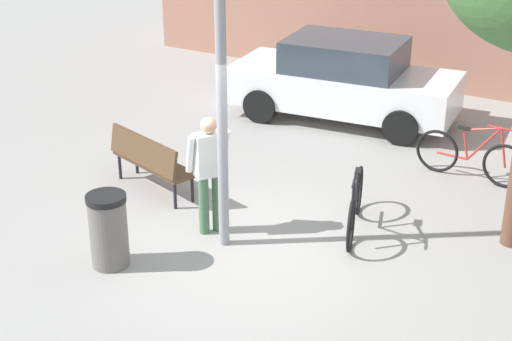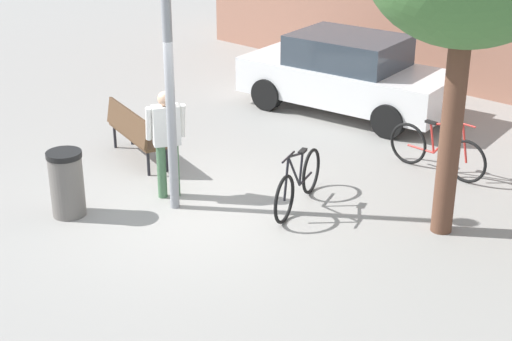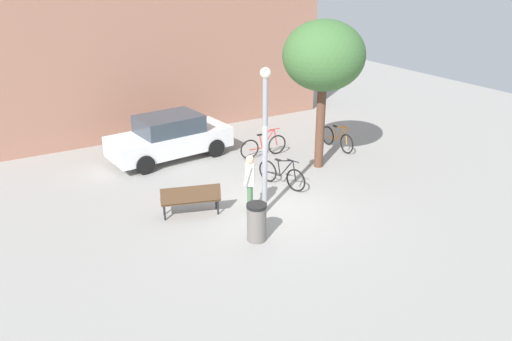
{
  "view_description": "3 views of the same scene",
  "coord_description": "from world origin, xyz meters",
  "px_view_note": "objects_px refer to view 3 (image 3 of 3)",
  "views": [
    {
      "loc": [
        4.77,
        -7.9,
        5.16
      ],
      "look_at": [
        0.01,
        0.16,
        1.0
      ],
      "focal_mm": 54.88,
      "sensor_mm": 36.0,
      "label": 1
    },
    {
      "loc": [
        7.58,
        -7.15,
        5.05
      ],
      "look_at": [
        1.25,
        -0.09,
        0.99
      ],
      "focal_mm": 54.77,
      "sensor_mm": 36.0,
      "label": 2
    },
    {
      "loc": [
        -6.81,
        -10.88,
        6.43
      ],
      "look_at": [
        -0.09,
        0.62,
        0.91
      ],
      "focal_mm": 35.52,
      "sensor_mm": 36.0,
      "label": 3
    }
  ],
  "objects_px": {
    "lamppost": "(265,132)",
    "bicycle_red": "(264,146)",
    "park_bench": "(191,198)",
    "parked_car_white": "(170,137)",
    "trash_bin": "(257,222)",
    "person_by_lamppost": "(250,180)",
    "plaza_tree": "(324,57)",
    "bicycle_black": "(282,175)",
    "bicycle_orange": "(337,139)"
  },
  "relations": [
    {
      "from": "person_by_lamppost",
      "to": "lamppost",
      "type": "bearing_deg",
      "value": -30.39
    },
    {
      "from": "lamppost",
      "to": "bicycle_red",
      "type": "height_order",
      "value": "lamppost"
    },
    {
      "from": "plaza_tree",
      "to": "trash_bin",
      "type": "distance_m",
      "value": 6.2
    },
    {
      "from": "plaza_tree",
      "to": "bicycle_red",
      "type": "distance_m",
      "value": 3.9
    },
    {
      "from": "lamppost",
      "to": "bicycle_black",
      "type": "relative_size",
      "value": 2.31
    },
    {
      "from": "plaza_tree",
      "to": "bicycle_black",
      "type": "relative_size",
      "value": 2.78
    },
    {
      "from": "person_by_lamppost",
      "to": "bicycle_red",
      "type": "relative_size",
      "value": 0.92
    },
    {
      "from": "bicycle_black",
      "to": "trash_bin",
      "type": "xyz_separation_m",
      "value": [
        -2.31,
        -2.41,
        0.11
      ]
    },
    {
      "from": "person_by_lamppost",
      "to": "parked_car_white",
      "type": "height_order",
      "value": "person_by_lamppost"
    },
    {
      "from": "lamppost",
      "to": "parked_car_white",
      "type": "distance_m",
      "value": 5.51
    },
    {
      "from": "bicycle_orange",
      "to": "lamppost",
      "type": "bearing_deg",
      "value": -148.63
    },
    {
      "from": "bicycle_black",
      "to": "plaza_tree",
      "type": "bearing_deg",
      "value": 20.82
    },
    {
      "from": "lamppost",
      "to": "parked_car_white",
      "type": "relative_size",
      "value": 0.92
    },
    {
      "from": "person_by_lamppost",
      "to": "bicycle_red",
      "type": "xyz_separation_m",
      "value": [
        2.57,
        3.52,
        -0.58
      ]
    },
    {
      "from": "lamppost",
      "to": "parked_car_white",
      "type": "bearing_deg",
      "value": 97.48
    },
    {
      "from": "lamppost",
      "to": "bicycle_red",
      "type": "xyz_separation_m",
      "value": [
        2.22,
        3.72,
        -1.96
      ]
    },
    {
      "from": "person_by_lamppost",
      "to": "bicycle_black",
      "type": "bearing_deg",
      "value": 30.77
    },
    {
      "from": "bicycle_red",
      "to": "parked_car_white",
      "type": "xyz_separation_m",
      "value": [
        -2.91,
        1.52,
        0.39
      ]
    },
    {
      "from": "lamppost",
      "to": "trash_bin",
      "type": "xyz_separation_m",
      "value": [
        -0.95,
        -1.19,
        -1.85
      ]
    },
    {
      "from": "plaza_tree",
      "to": "bicycle_black",
      "type": "xyz_separation_m",
      "value": [
        -1.97,
        -0.75,
        -3.3
      ]
    },
    {
      "from": "park_bench",
      "to": "parked_car_white",
      "type": "height_order",
      "value": "parked_car_white"
    },
    {
      "from": "plaza_tree",
      "to": "parked_car_white",
      "type": "height_order",
      "value": "plaza_tree"
    },
    {
      "from": "park_bench",
      "to": "bicycle_black",
      "type": "xyz_separation_m",
      "value": [
        3.2,
        0.42,
        -0.16
      ]
    },
    {
      "from": "park_bench",
      "to": "trash_bin",
      "type": "bearing_deg",
      "value": -65.9
    },
    {
      "from": "bicycle_orange",
      "to": "parked_car_white",
      "type": "relative_size",
      "value": 0.42
    },
    {
      "from": "bicycle_orange",
      "to": "park_bench",
      "type": "bearing_deg",
      "value": -161.88
    },
    {
      "from": "parked_car_white",
      "to": "bicycle_orange",
      "type": "bearing_deg",
      "value": -21.41
    },
    {
      "from": "bicycle_red",
      "to": "trash_bin",
      "type": "bearing_deg",
      "value": -122.83
    },
    {
      "from": "lamppost",
      "to": "trash_bin",
      "type": "relative_size",
      "value": 4.1
    },
    {
      "from": "bicycle_orange",
      "to": "parked_car_white",
      "type": "xyz_separation_m",
      "value": [
        -5.65,
        2.22,
        0.39
      ]
    },
    {
      "from": "park_bench",
      "to": "bicycle_black",
      "type": "bearing_deg",
      "value": 7.48
    },
    {
      "from": "bicycle_red",
      "to": "plaza_tree",
      "type": "bearing_deg",
      "value": -57.9
    },
    {
      "from": "trash_bin",
      "to": "bicycle_orange",
      "type": "bearing_deg",
      "value": 35.51
    },
    {
      "from": "person_by_lamppost",
      "to": "plaza_tree",
      "type": "height_order",
      "value": "plaza_tree"
    },
    {
      "from": "park_bench",
      "to": "parked_car_white",
      "type": "xyz_separation_m",
      "value": [
        1.16,
        4.44,
        0.23
      ]
    },
    {
      "from": "park_bench",
      "to": "bicycle_red",
      "type": "bearing_deg",
      "value": 35.74
    },
    {
      "from": "bicycle_black",
      "to": "person_by_lamppost",
      "type": "bearing_deg",
      "value": -149.23
    },
    {
      "from": "person_by_lamppost",
      "to": "trash_bin",
      "type": "xyz_separation_m",
      "value": [
        -0.6,
        -1.4,
        -0.47
      ]
    },
    {
      "from": "person_by_lamppost",
      "to": "park_bench",
      "type": "height_order",
      "value": "person_by_lamppost"
    },
    {
      "from": "bicycle_black",
      "to": "trash_bin",
      "type": "height_order",
      "value": "trash_bin"
    },
    {
      "from": "person_by_lamppost",
      "to": "trash_bin",
      "type": "relative_size",
      "value": 1.71
    },
    {
      "from": "park_bench",
      "to": "plaza_tree",
      "type": "bearing_deg",
      "value": 12.74
    },
    {
      "from": "person_by_lamppost",
      "to": "bicycle_black",
      "type": "distance_m",
      "value": 2.06
    },
    {
      "from": "person_by_lamppost",
      "to": "park_bench",
      "type": "relative_size",
      "value": 1.0
    },
    {
      "from": "park_bench",
      "to": "plaza_tree",
      "type": "distance_m",
      "value": 6.16
    },
    {
      "from": "person_by_lamppost",
      "to": "plaza_tree",
      "type": "xyz_separation_m",
      "value": [
        3.67,
        1.76,
        2.72
      ]
    },
    {
      "from": "plaza_tree",
      "to": "person_by_lamppost",
      "type": "bearing_deg",
      "value": -154.36
    },
    {
      "from": "lamppost",
      "to": "bicycle_orange",
      "type": "xyz_separation_m",
      "value": [
        4.96,
        3.02,
        -1.96
      ]
    },
    {
      "from": "park_bench",
      "to": "bicycle_black",
      "type": "height_order",
      "value": "bicycle_black"
    },
    {
      "from": "bicycle_black",
      "to": "bicycle_red",
      "type": "distance_m",
      "value": 2.65
    }
  ]
}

